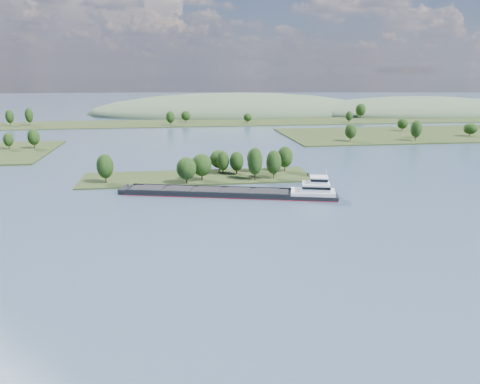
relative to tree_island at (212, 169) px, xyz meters
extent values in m
plane|color=#34435A|center=(-6.39, -58.63, -4.22)|extent=(1800.00, 1800.00, 0.00)
cube|color=#253317|center=(-6.39, 1.37, -4.22)|extent=(100.00, 30.00, 1.20)
cylinder|color=black|center=(17.36, -8.92, -1.32)|extent=(0.50, 0.50, 4.60)
ellipsoid|color=black|center=(17.36, -8.92, 4.53)|extent=(6.50, 6.50, 11.82)
cylinder|color=black|center=(4.16, 11.08, -2.00)|extent=(0.50, 0.50, 3.24)
ellipsoid|color=black|center=(4.16, 11.08, 2.13)|extent=(8.79, 8.79, 8.34)
cylinder|color=black|center=(-4.96, -5.96, -1.75)|extent=(0.50, 0.50, 3.73)
ellipsoid|color=black|center=(-4.96, -5.96, 2.98)|extent=(8.57, 8.57, 9.58)
cylinder|color=black|center=(5.22, 4.28, -1.88)|extent=(0.50, 0.50, 3.47)
ellipsoid|color=black|center=(5.22, 4.28, 2.52)|extent=(5.59, 5.59, 8.92)
cylinder|color=black|center=(-11.55, -11.02, -1.82)|extent=(0.50, 0.50, 3.59)
ellipsoid|color=black|center=(-11.55, -11.02, 2.74)|extent=(8.24, 8.24, 9.23)
cylinder|color=black|center=(-44.64, -5.07, -1.63)|extent=(0.50, 0.50, 3.97)
ellipsoid|color=black|center=(-44.64, -5.07, 3.42)|extent=(6.94, 6.94, 10.22)
cylinder|color=black|center=(11.17, 3.02, -1.90)|extent=(0.50, 0.50, 3.43)
ellipsoid|color=black|center=(11.17, 3.02, 2.45)|extent=(6.30, 6.30, 8.81)
cylinder|color=black|center=(34.10, 6.64, -1.71)|extent=(0.50, 0.50, 3.81)
ellipsoid|color=black|center=(34.10, 6.64, 3.13)|extent=(7.32, 7.32, 9.79)
cylinder|color=black|center=(25.83, -7.03, -1.60)|extent=(0.50, 0.50, 4.03)
ellipsoid|color=black|center=(25.83, -7.03, 3.53)|extent=(6.72, 6.72, 10.37)
cylinder|color=black|center=(20.07, 7.86, -1.83)|extent=(0.50, 0.50, 3.58)
ellipsoid|color=black|center=(20.07, 7.86, 2.72)|extent=(6.97, 6.97, 9.20)
cylinder|color=black|center=(-98.01, 90.86, -1.52)|extent=(0.50, 0.50, 3.80)
ellipsoid|color=black|center=(-98.01, 90.86, 3.31)|extent=(6.98, 6.98, 9.77)
cylinder|color=black|center=(-112.13, 90.20, -1.84)|extent=(0.50, 0.50, 3.15)
ellipsoid|color=black|center=(-112.13, 90.20, 2.17)|extent=(5.60, 5.60, 8.11)
cylinder|color=black|center=(98.52, 91.14, -1.52)|extent=(0.50, 0.50, 3.79)
ellipsoid|color=black|center=(98.52, 91.14, 3.29)|extent=(7.64, 7.64, 9.74)
cylinder|color=black|center=(190.76, 101.97, -1.86)|extent=(0.50, 0.50, 3.11)
ellipsoid|color=black|center=(190.76, 101.97, 2.10)|extent=(9.37, 9.37, 8.01)
cylinder|color=black|center=(141.96, 87.31, -1.20)|extent=(0.50, 0.50, 4.44)
ellipsoid|color=black|center=(141.96, 87.31, 4.46)|extent=(7.37, 7.37, 11.43)
cylinder|color=black|center=(149.92, 100.27, -1.96)|extent=(0.50, 0.50, 2.92)
ellipsoid|color=black|center=(149.92, 100.27, 1.75)|extent=(5.66, 5.66, 7.51)
cylinder|color=black|center=(158.08, 137.36, -1.84)|extent=(0.50, 0.50, 3.16)
ellipsoid|color=black|center=(158.08, 137.36, 2.18)|extent=(7.94, 7.94, 8.13)
cube|color=#253317|center=(-6.39, 221.37, -4.22)|extent=(900.00, 60.00, 1.20)
cylinder|color=black|center=(-151.39, 219.88, -1.43)|extent=(0.50, 0.50, 4.38)
ellipsoid|color=black|center=(-151.39, 219.88, 4.14)|extent=(6.71, 6.71, 11.26)
cylinder|color=black|center=(139.97, 201.36, -1.91)|extent=(0.50, 0.50, 3.41)
ellipsoid|color=black|center=(139.97, 201.36, 2.42)|extent=(6.27, 6.27, 8.76)
cylinder|color=black|center=(-4.00, 225.27, -1.95)|extent=(0.50, 0.50, 3.34)
ellipsoid|color=black|center=(-4.00, 225.27, 2.29)|extent=(8.33, 8.33, 8.58)
cylinder|color=black|center=(165.24, 237.00, -1.29)|extent=(0.50, 0.50, 4.66)
ellipsoid|color=black|center=(165.24, 237.00, 4.63)|extent=(9.78, 9.78, 11.98)
cylinder|color=black|center=(-135.52, 218.93, -1.21)|extent=(0.50, 0.50, 4.82)
ellipsoid|color=black|center=(-135.52, 218.93, 4.91)|extent=(6.57, 6.57, 12.38)
cylinder|color=black|center=(50.08, 211.58, -2.19)|extent=(0.50, 0.50, 2.86)
ellipsoid|color=black|center=(50.08, 211.58, 1.44)|extent=(7.38, 7.38, 7.34)
cylinder|color=black|center=(-17.68, 202.57, -1.65)|extent=(0.50, 0.50, 3.94)
ellipsoid|color=black|center=(-17.68, 202.57, 3.36)|extent=(7.32, 7.32, 10.13)
ellipsoid|color=#3F553A|center=(253.61, 291.37, -4.22)|extent=(260.00, 140.00, 36.00)
ellipsoid|color=#3F553A|center=(53.61, 321.37, -4.22)|extent=(320.00, 160.00, 44.00)
cube|color=black|center=(3.84, -30.11, -3.71)|extent=(80.27, 30.87, 2.21)
cube|color=maroon|center=(3.84, -30.11, -4.17)|extent=(80.52, 31.12, 0.25)
cube|color=black|center=(-2.63, -23.24, -2.31)|extent=(60.26, 16.79, 0.80)
cube|color=black|center=(-5.22, -32.75, -2.31)|extent=(60.26, 16.79, 0.80)
cube|color=black|center=(-3.93, -27.99, -2.46)|extent=(60.60, 24.61, 0.30)
cube|color=black|center=(-25.27, -22.17, -2.16)|extent=(10.90, 10.34, 0.35)
cube|color=black|center=(-14.60, -25.08, -2.16)|extent=(10.90, 10.34, 0.35)
cube|color=black|center=(-3.93, -27.99, -2.16)|extent=(10.90, 10.34, 0.35)
cube|color=black|center=(6.75, -30.90, -2.16)|extent=(10.90, 10.34, 0.35)
cube|color=black|center=(17.42, -33.82, -2.16)|extent=(10.90, 10.34, 0.35)
cube|color=black|center=(-35.46, -19.39, -3.31)|extent=(5.29, 9.53, 2.01)
cylinder|color=black|center=(-34.49, -19.66, -1.90)|extent=(0.30, 0.30, 2.21)
cube|color=white|center=(33.92, -38.31, -2.01)|extent=(18.06, 13.55, 1.21)
cube|color=white|center=(34.89, -38.58, 0.01)|extent=(11.82, 10.41, 3.02)
cube|color=black|center=(34.89, -38.58, 0.41)|extent=(12.07, 10.66, 0.91)
cube|color=white|center=(35.86, -38.84, 2.62)|extent=(7.41, 7.41, 2.21)
cube|color=black|center=(35.86, -38.84, 3.02)|extent=(7.66, 7.66, 0.80)
cube|color=white|center=(35.86, -38.84, 3.83)|extent=(7.90, 7.90, 0.20)
cylinder|color=white|center=(38.28, -39.50, 5.04)|extent=(0.25, 0.25, 2.61)
cylinder|color=black|center=(32.77, -34.87, 4.03)|extent=(0.62, 0.62, 1.21)
camera|label=1|loc=(-16.93, -199.63, 41.55)|focal=35.00mm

